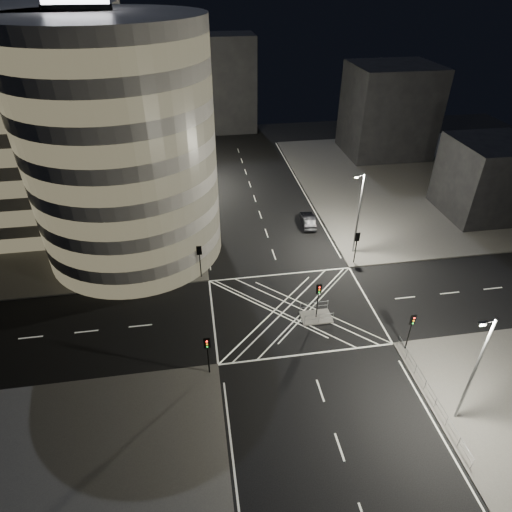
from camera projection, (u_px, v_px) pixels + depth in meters
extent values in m
plane|color=black|center=(293.00, 310.00, 42.99)|extent=(120.00, 120.00, 0.00)
cube|color=#53514E|center=(53.00, 206.00, 61.25)|extent=(42.00, 42.00, 0.15)
cube|color=#53514E|center=(431.00, 180.00, 68.68)|extent=(42.00, 42.00, 0.15)
cube|color=slate|center=(316.00, 317.00, 41.98)|extent=(3.00, 2.00, 0.15)
cylinder|color=#9C9893|center=(121.00, 148.00, 45.22)|extent=(20.00, 20.00, 25.00)
cube|color=#9C9893|center=(45.00, 124.00, 52.09)|extent=(20.00, 18.00, 25.00)
cube|color=black|center=(76.00, 7.00, 39.37)|extent=(6.40, 0.50, 0.50)
cube|color=#9C9893|center=(102.00, 98.00, 68.13)|extent=(24.00, 16.00, 22.00)
cube|color=black|center=(388.00, 110.00, 74.63)|extent=(14.00, 12.00, 15.00)
cube|color=black|center=(487.00, 178.00, 56.98)|extent=(10.00, 10.00, 10.00)
cube|color=black|center=(209.00, 85.00, 84.70)|extent=(18.00, 8.00, 18.00)
cylinder|color=black|center=(184.00, 255.00, 48.03)|extent=(0.32, 0.32, 3.09)
ellipsoid|color=black|center=(182.00, 234.00, 46.44)|extent=(4.63, 4.63, 5.33)
cylinder|color=black|center=(183.00, 227.00, 52.78)|extent=(0.32, 0.32, 3.57)
ellipsoid|color=black|center=(181.00, 204.00, 50.99)|extent=(5.07, 5.07, 5.83)
cylinder|color=black|center=(182.00, 203.00, 57.58)|extent=(0.32, 0.32, 3.90)
ellipsoid|color=black|center=(180.00, 181.00, 55.77)|extent=(4.59, 4.59, 5.28)
cylinder|color=black|center=(182.00, 184.00, 62.43)|extent=(0.32, 0.32, 4.07)
ellipsoid|color=black|center=(179.00, 162.00, 60.51)|extent=(5.00, 5.00, 5.75)
cylinder|color=black|center=(181.00, 170.00, 67.51)|extent=(0.32, 0.32, 3.42)
ellipsoid|color=black|center=(180.00, 153.00, 65.90)|extent=(4.10, 4.10, 4.72)
cylinder|color=black|center=(200.00, 265.00, 46.47)|extent=(0.12, 0.12, 3.00)
cube|color=black|center=(199.00, 251.00, 45.37)|extent=(0.28, 0.22, 0.90)
cube|color=black|center=(199.00, 251.00, 45.37)|extent=(0.55, 0.04, 1.10)
cylinder|color=black|center=(208.00, 360.00, 35.38)|extent=(0.12, 0.12, 3.00)
cube|color=black|center=(207.00, 343.00, 34.28)|extent=(0.28, 0.22, 0.90)
cube|color=black|center=(207.00, 343.00, 34.28)|extent=(0.55, 0.04, 1.10)
cylinder|color=black|center=(355.00, 251.00, 48.73)|extent=(0.12, 0.12, 3.00)
cube|color=black|center=(358.00, 237.00, 47.63)|extent=(0.28, 0.22, 0.90)
cube|color=black|center=(358.00, 237.00, 47.63)|extent=(0.55, 0.04, 1.10)
cylinder|color=black|center=(408.00, 336.00, 37.64)|extent=(0.12, 0.12, 3.00)
cube|color=black|center=(413.00, 320.00, 36.54)|extent=(0.28, 0.22, 0.90)
cube|color=black|center=(413.00, 320.00, 36.54)|extent=(0.55, 0.04, 1.10)
cylinder|color=black|center=(317.00, 305.00, 41.09)|extent=(0.12, 0.12, 3.00)
cube|color=black|center=(319.00, 289.00, 39.99)|extent=(0.28, 0.22, 0.90)
cube|color=black|center=(319.00, 289.00, 39.99)|extent=(0.55, 0.04, 1.10)
cylinder|color=slate|center=(190.00, 215.00, 48.65)|extent=(0.20, 0.20, 10.00)
cylinder|color=slate|center=(190.00, 175.00, 45.97)|extent=(0.90, 0.10, 0.10)
cube|color=slate|center=(194.00, 175.00, 46.08)|extent=(0.50, 0.25, 0.18)
cube|color=white|center=(194.00, 176.00, 46.15)|extent=(0.42, 0.20, 0.05)
cylinder|color=slate|center=(186.00, 157.00, 63.33)|extent=(0.20, 0.20, 10.00)
cylinder|color=slate|center=(186.00, 124.00, 60.65)|extent=(0.90, 0.10, 0.10)
cube|color=slate|center=(190.00, 124.00, 60.77)|extent=(0.50, 0.25, 0.18)
cube|color=white|center=(190.00, 125.00, 60.83)|extent=(0.42, 0.20, 0.05)
cylinder|color=slate|center=(358.00, 215.00, 48.64)|extent=(0.20, 0.20, 10.00)
cylinder|color=slate|center=(361.00, 175.00, 45.84)|extent=(0.90, 0.10, 0.10)
cube|color=slate|center=(356.00, 177.00, 45.84)|extent=(0.50, 0.25, 0.18)
cube|color=white|center=(356.00, 178.00, 45.90)|extent=(0.42, 0.20, 0.05)
cylinder|color=slate|center=(474.00, 372.00, 29.88)|extent=(0.20, 0.20, 10.00)
cylinder|color=slate|center=(489.00, 322.00, 27.09)|extent=(0.90, 0.10, 0.10)
cube|color=slate|center=(482.00, 324.00, 27.08)|extent=(0.50, 0.25, 0.18)
cube|color=white|center=(482.00, 325.00, 27.15)|extent=(0.42, 0.20, 0.05)
cube|color=slate|center=(430.00, 394.00, 33.75)|extent=(0.06, 11.70, 1.10)
cube|color=slate|center=(319.00, 319.00, 40.89)|extent=(2.80, 0.06, 1.10)
cube|color=slate|center=(314.00, 306.00, 42.36)|extent=(2.80, 0.06, 1.10)
imported|color=black|center=(308.00, 220.00, 56.48)|extent=(2.06, 4.77, 1.53)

